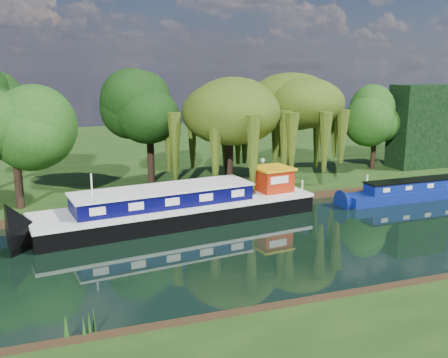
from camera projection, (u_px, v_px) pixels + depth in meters
name	position (u px, v px, depth m)	size (l,w,h in m)	color
ground	(323.00, 235.00, 30.60)	(120.00, 120.00, 0.00)	black
far_bank	(182.00, 149.00, 61.82)	(120.00, 52.00, 0.45)	black
dutch_barge	(181.00, 207.00, 33.19)	(19.31, 6.73, 3.99)	black
narrowboat	(412.00, 192.00, 38.84)	(11.72, 2.11, 1.71)	navy
red_dinghy	(122.00, 222.00, 33.24)	(2.53, 3.54, 0.73)	#95210A
willow_left	(229.00, 113.00, 39.46)	(6.98, 6.98, 8.37)	black
willow_right	(292.00, 111.00, 41.87)	(6.82, 6.82, 8.30)	black
tree_far_left	(14.00, 128.00, 33.76)	(5.08, 5.08, 8.18)	black
tree_far_mid	(149.00, 112.00, 41.57)	(5.33, 5.33, 8.72)	black
tree_far_right	(375.00, 120.00, 47.44)	(4.22, 4.22, 6.91)	black
conifer_hedge	(422.00, 126.00, 48.68)	(6.00, 3.00, 8.00)	black
lamppost	(262.00, 165.00, 39.89)	(0.36, 0.36, 2.56)	silver
mooring_posts	(261.00, 190.00, 37.96)	(19.16, 0.16, 1.00)	silver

